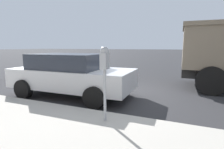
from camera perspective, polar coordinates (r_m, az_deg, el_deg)
The scene contains 3 objects.
ground_plane at distance 6.48m, azimuth 4.61°, elevation -6.41°, with size 220.00×220.00×0.00m, color #2B2B2D.
parking_meter at distance 3.63m, azimuth -2.39°, elevation 3.26°, with size 0.21×0.19×1.59m.
car_silver at distance 6.29m, azimuth -13.25°, elevation 0.21°, with size 2.09×4.31×1.48m.
Camera 1 is at (-5.94, -1.92, 1.73)m, focal length 28.00 mm.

